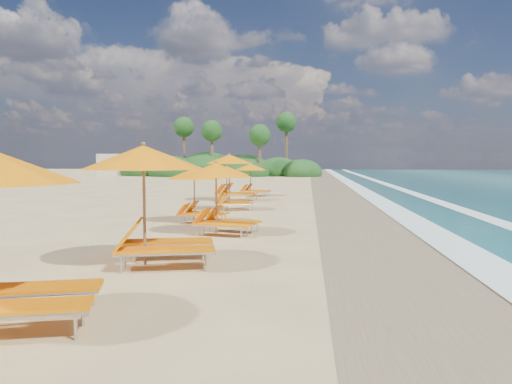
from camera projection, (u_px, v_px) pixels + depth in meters
The scene contains 12 objects.
ground at pixel (256, 228), 16.29m from camera, with size 160.00×160.00×0.00m, color tan.
wet_sand at pixel (380, 230), 15.88m from camera, with size 4.00×160.00×0.01m, color #8E7954.
surf_foam at pixel (467, 231), 15.60m from camera, with size 4.00×160.00×0.01m.
station_1 at pixel (3, 224), 6.76m from camera, with size 3.18×3.09×2.54m.
station_2 at pixel (154, 196), 10.67m from camera, with size 3.29×3.18×2.67m.
station_3 at pixel (221, 193), 15.06m from camera, with size 2.77×2.68×2.23m.
station_4 at pixel (198, 191), 17.75m from camera, with size 2.40×2.29×2.00m.
station_5 at pixel (230, 185), 21.95m from camera, with size 2.61×2.58×2.00m.
station_6 at pixel (233, 174), 26.55m from camera, with size 3.17×3.07×2.56m.
station_7 at pixel (253, 177), 29.90m from camera, with size 2.49×2.41×2.01m.
treeline at pixel (215, 168), 62.41m from camera, with size 25.80×8.80×9.74m.
beach_building at pixel (129, 164), 66.08m from camera, with size 7.00×5.00×2.80m, color beige.
Camera 1 is at (1.66, -16.09, 2.33)m, focal length 34.75 mm.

